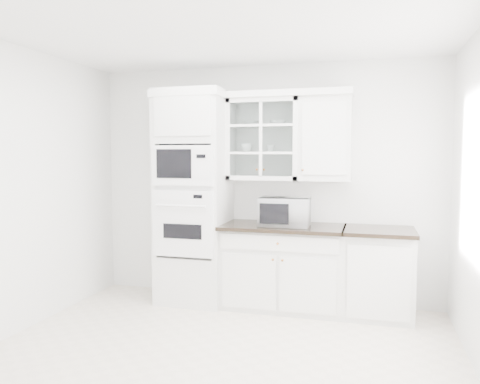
% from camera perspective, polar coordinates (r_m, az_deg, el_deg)
% --- Properties ---
extents(ground, '(4.00, 3.50, 0.01)m').
position_cam_1_polar(ground, '(4.09, -2.80, -19.63)').
color(ground, beige).
rests_on(ground, ground).
extents(room_shell, '(4.00, 3.50, 2.70)m').
position_cam_1_polar(room_shell, '(4.14, -1.00, 5.94)').
color(room_shell, white).
rests_on(room_shell, ground).
extents(oven_column, '(0.76, 0.68, 2.40)m').
position_cam_1_polar(oven_column, '(5.34, -5.66, -0.62)').
color(oven_column, silver).
rests_on(oven_column, ground).
extents(base_cabinet_run, '(1.32, 0.67, 0.92)m').
position_cam_1_polar(base_cabinet_run, '(5.21, 5.28, -8.98)').
color(base_cabinet_run, silver).
rests_on(base_cabinet_run, ground).
extents(extra_base_cabinet, '(0.72, 0.67, 0.92)m').
position_cam_1_polar(extra_base_cabinet, '(5.13, 16.49, -9.35)').
color(extra_base_cabinet, silver).
rests_on(extra_base_cabinet, ground).
extents(upper_cabinet_glass, '(0.80, 0.33, 0.90)m').
position_cam_1_polar(upper_cabinet_glass, '(5.25, 2.97, 6.41)').
color(upper_cabinet_glass, silver).
rests_on(upper_cabinet_glass, room_shell).
extents(upper_cabinet_solid, '(0.55, 0.33, 0.90)m').
position_cam_1_polar(upper_cabinet_solid, '(5.15, 10.36, 6.38)').
color(upper_cabinet_solid, silver).
rests_on(upper_cabinet_solid, room_shell).
extents(crown_molding, '(2.14, 0.38, 0.07)m').
position_cam_1_polar(crown_molding, '(5.29, 1.79, 11.67)').
color(crown_molding, white).
rests_on(crown_molding, room_shell).
extents(countertop_microwave, '(0.54, 0.45, 0.31)m').
position_cam_1_polar(countertop_microwave, '(5.04, 5.49, -2.38)').
color(countertop_microwave, white).
rests_on(countertop_microwave, base_cabinet_run).
extents(bowl_a, '(0.24, 0.24, 0.05)m').
position_cam_1_polar(bowl_a, '(5.31, 1.43, 8.37)').
color(bowl_a, white).
rests_on(bowl_a, upper_cabinet_glass).
extents(bowl_b, '(0.17, 0.17, 0.05)m').
position_cam_1_polar(bowl_b, '(5.24, 4.67, 8.45)').
color(bowl_b, white).
rests_on(bowl_b, upper_cabinet_glass).
extents(cup_a, '(0.12, 0.12, 0.09)m').
position_cam_1_polar(cup_a, '(5.28, 0.83, 5.40)').
color(cup_a, white).
rests_on(cup_a, upper_cabinet_glass).
extents(cup_b, '(0.10, 0.10, 0.08)m').
position_cam_1_polar(cup_b, '(5.23, 3.79, 5.33)').
color(cup_b, white).
rests_on(cup_b, upper_cabinet_glass).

